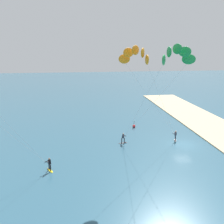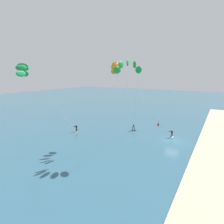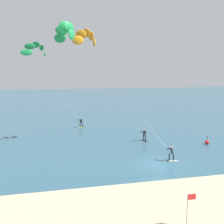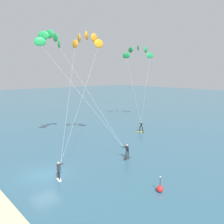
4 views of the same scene
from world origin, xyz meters
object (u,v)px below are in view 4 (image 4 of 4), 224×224
kitesurfer_far_out (53,44)px  marker_buoy (160,189)px  kitesurfer_nearshore (86,45)px  kitesurfer_mid_water (138,54)px

kitesurfer_far_out → marker_buoy: 22.01m
kitesurfer_nearshore → kitesurfer_far_out: bearing=-129.9°
marker_buoy → kitesurfer_mid_water: bearing=137.6°
kitesurfer_nearshore → kitesurfer_far_out: size_ratio=0.99×
kitesurfer_mid_water → kitesurfer_far_out: bearing=-77.4°
kitesurfer_nearshore → marker_buoy: size_ratio=10.82×
kitesurfer_nearshore → kitesurfer_far_out: kitesurfer_far_out is taller
kitesurfer_far_out → kitesurfer_nearshore: bearing=50.1°
kitesurfer_mid_water → marker_buoy: 32.81m
kitesurfer_nearshore → kitesurfer_mid_water: size_ratio=1.00×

